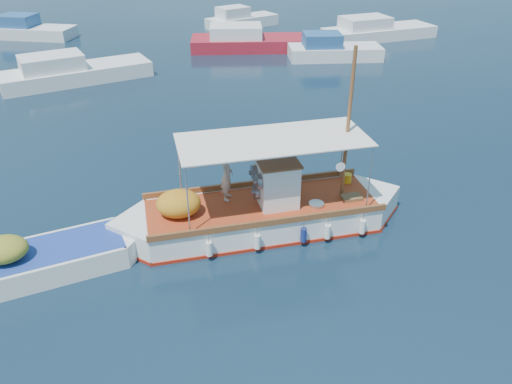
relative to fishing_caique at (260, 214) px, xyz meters
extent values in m
plane|color=black|center=(0.24, -0.73, -0.48)|extent=(160.00, 160.00, 0.00)
cube|color=white|center=(0.05, 0.00, -0.17)|extent=(6.98, 3.02, 0.99)
cube|color=white|center=(-3.31, -0.39, -0.17)|extent=(2.24, 2.24, 0.99)
cube|color=white|center=(3.41, 0.39, -0.17)|extent=(2.24, 2.24, 0.99)
cube|color=#9A1F0E|center=(0.05, 0.00, -0.46)|extent=(7.08, 3.11, 0.16)
cube|color=#A13719|center=(0.05, 0.00, 0.31)|extent=(6.96, 2.84, 0.05)
cube|color=brown|center=(-0.08, 1.13, 0.42)|extent=(6.82, 0.88, 0.18)
cube|color=brown|center=(0.19, -1.13, 0.42)|extent=(6.82, 0.88, 0.18)
cube|color=white|center=(0.50, 0.05, 1.01)|extent=(1.21, 1.29, 1.35)
cube|color=brown|center=(0.50, 0.05, 1.71)|extent=(1.31, 1.39, 0.05)
cylinder|color=slate|center=(-0.05, -0.30, 1.28)|extent=(0.25, 0.47, 0.45)
cylinder|color=slate|center=(-0.11, 0.27, 1.28)|extent=(0.25, 0.47, 0.45)
cylinder|color=slate|center=(-0.08, -0.01, 0.78)|extent=(0.25, 0.47, 0.45)
cylinder|color=brown|center=(2.56, 0.30, 2.58)|extent=(0.12, 0.12, 4.51)
cylinder|color=brown|center=(1.85, 0.21, 2.22)|extent=(1.62, 0.26, 0.07)
cylinder|color=silver|center=(-2.30, 0.73, 1.34)|extent=(0.04, 0.04, 2.03)
cylinder|color=silver|center=(-2.07, -1.24, 1.34)|extent=(0.04, 0.04, 2.03)
cylinder|color=silver|center=(2.80, 1.32, 1.34)|extent=(0.04, 0.04, 2.03)
cylinder|color=silver|center=(3.03, -0.65, 1.34)|extent=(0.04, 0.04, 2.03)
cube|color=silver|center=(0.37, 0.04, 2.38)|extent=(5.54, 2.77, 0.04)
ellipsoid|color=#C17D1C|center=(-2.36, -0.28, 0.71)|extent=(1.38, 1.21, 0.76)
cube|color=orange|center=(1.16, 0.63, 0.51)|extent=(0.24, 0.19, 0.36)
cylinder|color=orange|center=(2.94, 0.97, 0.48)|extent=(0.30, 0.30, 0.31)
cube|color=brown|center=(2.78, -0.04, 0.38)|extent=(0.63, 0.47, 0.11)
cylinder|color=#B2B2B2|center=(1.63, -0.31, 0.38)|extent=(0.50, 0.50, 0.11)
cylinder|color=white|center=(2.13, -0.71, 1.80)|extent=(0.27, 0.06, 0.27)
cylinder|color=white|center=(-1.59, -1.46, -0.08)|extent=(0.20, 0.20, 0.43)
cylinder|color=navy|center=(1.10, -1.15, -0.08)|extent=(0.20, 0.20, 0.43)
cylinder|color=white|center=(2.89, -0.94, -0.08)|extent=(0.20, 0.20, 0.43)
imported|color=#BFB09E|center=(-0.93, 0.46, 1.09)|extent=(0.49, 0.62, 1.50)
cube|color=white|center=(-6.05, -1.38, -0.25)|extent=(4.63, 2.92, 0.85)
cube|color=white|center=(-4.00, -0.73, -0.25)|extent=(1.61, 1.61, 0.85)
cube|color=navy|center=(-6.05, -1.38, 0.16)|extent=(4.57, 2.75, 0.05)
ellipsoid|color=olive|center=(-6.77, -1.61, 0.49)|extent=(1.49, 1.34, 0.62)
cube|color=silver|center=(-8.12, 15.54, -0.18)|extent=(8.24, 5.26, 1.00)
cube|color=silver|center=(-9.21, 15.08, 0.72)|extent=(3.71, 3.10, 0.80)
cube|color=maroon|center=(2.47, 21.24, -0.18)|extent=(8.64, 3.45, 1.00)
cube|color=silver|center=(1.20, 21.34, 0.72)|extent=(3.55, 2.64, 0.80)
cube|color=silver|center=(7.18, 18.25, -0.18)|extent=(5.86, 2.51, 1.00)
cube|color=#275184|center=(6.32, 18.30, 0.72)|extent=(2.40, 1.99, 0.80)
cube|color=silver|center=(11.80, 23.24, -0.18)|extent=(8.64, 4.48, 1.00)
cube|color=silver|center=(10.59, 22.95, 0.72)|extent=(3.73, 2.93, 0.80)
cube|color=silver|center=(-13.29, 26.58, -0.18)|extent=(6.55, 3.94, 1.00)
cube|color=#275184|center=(-14.18, 26.84, 0.72)|extent=(2.91, 2.57, 0.80)
cube|color=silver|center=(2.34, 28.40, -0.18)|extent=(6.01, 4.42, 1.00)
cube|color=silver|center=(1.57, 28.01, 0.72)|extent=(2.82, 2.57, 0.80)
camera|label=1|loc=(-1.68, -12.49, 8.06)|focal=35.00mm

